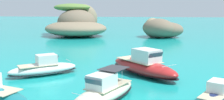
% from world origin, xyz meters
% --- Properties ---
extents(islet_large, '(18.82, 21.78, 8.80)m').
position_xyz_m(islet_large, '(-17.26, 54.76, 3.47)').
color(islet_large, '#84755B').
rests_on(islet_large, ground).
extents(islet_small, '(12.77, 11.95, 5.01)m').
position_xyz_m(islet_small, '(5.43, 51.94, 2.29)').
color(islet_small, '#756651').
rests_on(islet_small, ground).
extents(motorboat_navy, '(4.97, 6.55, 1.91)m').
position_xyz_m(motorboat_navy, '(7.25, 4.31, 0.64)').
color(motorboat_navy, navy).
rests_on(motorboat_navy, ground).
extents(motorboat_red, '(9.28, 9.73, 3.05)m').
position_xyz_m(motorboat_red, '(1.41, 13.09, 1.02)').
color(motorboat_red, red).
rests_on(motorboat_red, ground).
extents(motorboat_white, '(7.82, 6.65, 2.35)m').
position_xyz_m(motorboat_white, '(-9.97, 11.55, 0.79)').
color(motorboat_white, white).
rests_on(motorboat_white, ground).
extents(motorboat_cream, '(5.73, 8.34, 2.54)m').
position_xyz_m(motorboat_cream, '(-1.73, 3.92, 0.81)').
color(motorboat_cream, beige).
rests_on(motorboat_cream, ground).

